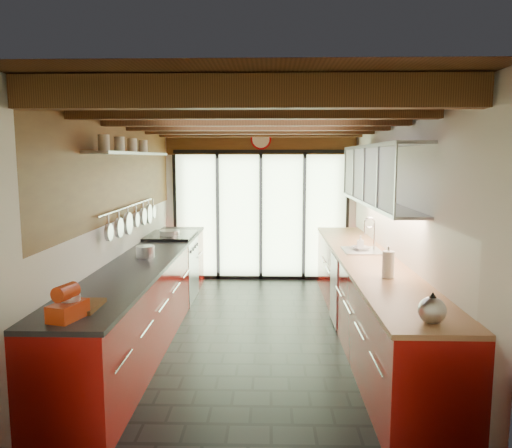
# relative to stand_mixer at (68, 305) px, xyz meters

# --- Properties ---
(ground) EXTENTS (5.50, 5.50, 0.00)m
(ground) POSITION_rel_stand_mixer_xyz_m (1.27, 2.24, -1.02)
(ground) COLOR black
(ground) RESTS_ON ground
(room_shell) EXTENTS (5.50, 5.50, 5.50)m
(room_shell) POSITION_rel_stand_mixer_xyz_m (1.27, 2.24, 0.63)
(room_shell) COLOR silver
(room_shell) RESTS_ON ground
(ceiling_beams) EXTENTS (3.14, 5.06, 4.90)m
(ceiling_beams) POSITION_rel_stand_mixer_xyz_m (1.27, 2.62, 1.44)
(ceiling_beams) COLOR #593316
(ceiling_beams) RESTS_ON ground
(glass_door) EXTENTS (2.95, 0.10, 2.90)m
(glass_door) POSITION_rel_stand_mixer_xyz_m (1.27, 4.94, 0.64)
(glass_door) COLOR #C6EAAD
(glass_door) RESTS_ON ground
(left_counter) EXTENTS (0.68, 5.00, 0.92)m
(left_counter) POSITION_rel_stand_mixer_xyz_m (-0.01, 2.24, -0.56)
(left_counter) COLOR #9B110C
(left_counter) RESTS_ON ground
(range_stove) EXTENTS (0.66, 0.90, 0.97)m
(range_stove) POSITION_rel_stand_mixer_xyz_m (-0.01, 3.69, -0.55)
(range_stove) COLOR silver
(range_stove) RESTS_ON ground
(right_counter) EXTENTS (0.68, 5.00, 0.92)m
(right_counter) POSITION_rel_stand_mixer_xyz_m (2.54, 2.24, -0.56)
(right_counter) COLOR #9B110C
(right_counter) RESTS_ON ground
(sink_assembly) EXTENTS (0.45, 0.52, 0.43)m
(sink_assembly) POSITION_rel_stand_mixer_xyz_m (2.56, 2.64, -0.06)
(sink_assembly) COLOR silver
(sink_assembly) RESTS_ON right_counter
(upper_cabinets_right) EXTENTS (0.34, 3.00, 3.00)m
(upper_cabinets_right) POSITION_rel_stand_mixer_xyz_m (2.70, 2.54, 0.83)
(upper_cabinets_right) COLOR silver
(upper_cabinets_right) RESTS_ON ground
(left_wall_fixtures) EXTENTS (0.28, 2.60, 0.96)m
(left_wall_fixtures) POSITION_rel_stand_mixer_xyz_m (-0.20, 2.53, 0.76)
(left_wall_fixtures) COLOR silver
(left_wall_fixtures) RESTS_ON ground
(stand_mixer) EXTENTS (0.23, 0.32, 0.26)m
(stand_mixer) POSITION_rel_stand_mixer_xyz_m (0.00, 0.00, 0.00)
(stand_mixer) COLOR red
(stand_mixer) RESTS_ON left_counter
(pot_large) EXTENTS (0.27, 0.27, 0.13)m
(pot_large) POSITION_rel_stand_mixer_xyz_m (-0.00, 2.19, -0.03)
(pot_large) COLOR silver
(pot_large) RESTS_ON left_counter
(pot_small) EXTENTS (0.37, 0.37, 0.11)m
(pot_small) POSITION_rel_stand_mixer_xyz_m (-0.00, 3.59, -0.05)
(pot_small) COLOR silver
(pot_small) RESTS_ON left_counter
(cutting_board) EXTENTS (0.26, 0.37, 0.03)m
(cutting_board) POSITION_rel_stand_mixer_xyz_m (-0.00, 0.25, -0.09)
(cutting_board) COLOR brown
(cutting_board) RESTS_ON left_counter
(kettle) EXTENTS (0.21, 0.25, 0.23)m
(kettle) POSITION_rel_stand_mixer_xyz_m (2.54, -0.01, -0.00)
(kettle) COLOR silver
(kettle) RESTS_ON right_counter
(paper_towel) EXTENTS (0.13, 0.13, 0.30)m
(paper_towel) POSITION_rel_stand_mixer_xyz_m (2.54, 1.28, 0.03)
(paper_towel) COLOR white
(paper_towel) RESTS_ON right_counter
(soap_bottle) EXTENTS (0.09, 0.09, 0.18)m
(soap_bottle) POSITION_rel_stand_mixer_xyz_m (2.54, 2.73, -0.01)
(soap_bottle) COLOR silver
(soap_bottle) RESTS_ON right_counter
(bowl) EXTENTS (0.27, 0.27, 0.05)m
(bowl) POSITION_rel_stand_mixer_xyz_m (2.54, 2.69, -0.08)
(bowl) COLOR silver
(bowl) RESTS_ON right_counter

